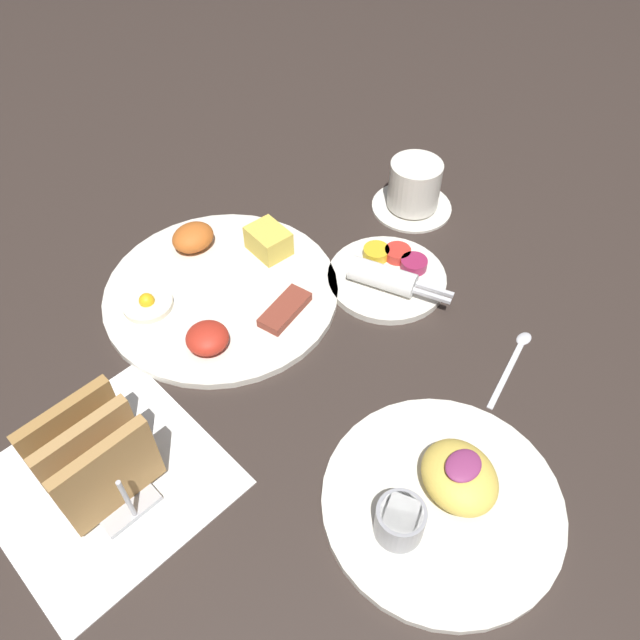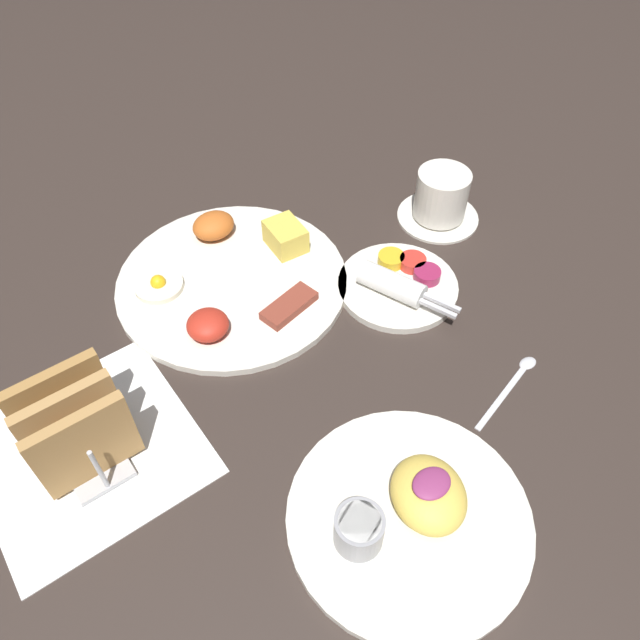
{
  "view_description": "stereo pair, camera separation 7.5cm",
  "coord_description": "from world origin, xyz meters",
  "px_view_note": "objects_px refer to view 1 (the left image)",
  "views": [
    {
      "loc": [
        -0.29,
        -0.31,
        0.6
      ],
      "look_at": [
        0.06,
        0.04,
        0.03
      ],
      "focal_mm": 35.0,
      "sensor_mm": 36.0,
      "label": 1
    },
    {
      "loc": [
        -0.23,
        -0.36,
        0.6
      ],
      "look_at": [
        0.06,
        0.04,
        0.03
      ],
      "focal_mm": 35.0,
      "sensor_mm": 36.0,
      "label": 2
    }
  ],
  "objects_px": {
    "plate_condiments": "(387,275)",
    "plate_breakfast": "(221,287)",
    "plate_foreground": "(442,497)",
    "toast_rack": "(94,458)",
    "coffee_cup": "(414,188)"
  },
  "relations": [
    {
      "from": "plate_condiments",
      "to": "plate_breakfast",
      "type": "bearing_deg",
      "value": 140.44
    },
    {
      "from": "plate_foreground",
      "to": "toast_rack",
      "type": "distance_m",
      "value": 0.35
    },
    {
      "from": "plate_breakfast",
      "to": "plate_condiments",
      "type": "relative_size",
      "value": 1.73
    },
    {
      "from": "plate_breakfast",
      "to": "plate_foreground",
      "type": "height_order",
      "value": "plate_foreground"
    },
    {
      "from": "plate_condiments",
      "to": "plate_foreground",
      "type": "height_order",
      "value": "plate_foreground"
    },
    {
      "from": "plate_breakfast",
      "to": "coffee_cup",
      "type": "height_order",
      "value": "coffee_cup"
    },
    {
      "from": "toast_rack",
      "to": "coffee_cup",
      "type": "xyz_separation_m",
      "value": [
        0.57,
        0.07,
        -0.02
      ]
    },
    {
      "from": "plate_foreground",
      "to": "coffee_cup",
      "type": "distance_m",
      "value": 0.47
    },
    {
      "from": "plate_condiments",
      "to": "toast_rack",
      "type": "bearing_deg",
      "value": 178.48
    },
    {
      "from": "plate_breakfast",
      "to": "coffee_cup",
      "type": "distance_m",
      "value": 0.32
    },
    {
      "from": "plate_breakfast",
      "to": "plate_foreground",
      "type": "relative_size",
      "value": 1.26
    },
    {
      "from": "plate_condiments",
      "to": "coffee_cup",
      "type": "distance_m",
      "value": 0.17
    },
    {
      "from": "plate_breakfast",
      "to": "toast_rack",
      "type": "xyz_separation_m",
      "value": [
        -0.26,
        -0.13,
        0.04
      ]
    },
    {
      "from": "toast_rack",
      "to": "coffee_cup",
      "type": "distance_m",
      "value": 0.58
    },
    {
      "from": "plate_condiments",
      "to": "plate_foreground",
      "type": "bearing_deg",
      "value": -129.11
    }
  ]
}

